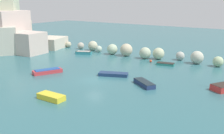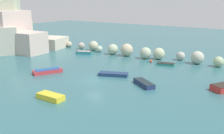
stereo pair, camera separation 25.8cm
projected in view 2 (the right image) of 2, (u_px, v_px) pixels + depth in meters
name	position (u px, v px, depth m)	size (l,w,h in m)	color
cove_water	(95.00, 80.00, 38.00)	(160.00, 160.00, 0.00)	#32676E
cliff_headland_left	(3.00, 33.00, 60.55)	(21.58, 20.17, 11.34)	beige
rock_breakwater	(159.00, 54.00, 50.64)	(42.60, 4.51, 2.62)	#C2B897
channel_buoy	(151.00, 61.00, 48.55)	(0.47, 0.47, 0.47)	#E04C28
moored_boat_0	(48.00, 71.00, 41.48)	(3.31, 4.67, 0.65)	#C2363D
moored_boat_1	(166.00, 64.00, 46.50)	(3.22, 1.90, 0.42)	teal
moored_boat_4	(84.00, 52.00, 55.99)	(3.55, 2.62, 0.61)	teal
moored_boat_5	(144.00, 83.00, 35.49)	(3.92, 3.27, 0.62)	navy
moored_boat_6	(113.00, 74.00, 40.06)	(4.59, 3.00, 0.49)	navy
moored_boat_7	(51.00, 97.00, 30.60)	(3.32, 1.43, 0.65)	yellow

